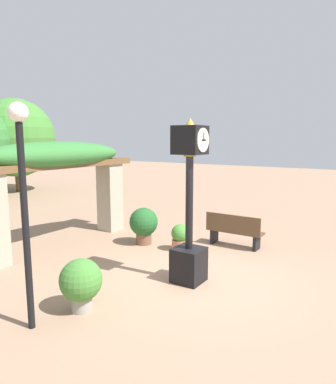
# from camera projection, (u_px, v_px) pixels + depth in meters

# --- Properties ---
(ground_plane) EXTENTS (60.00, 60.00, 0.00)m
(ground_plane) POSITION_uv_depth(u_px,v_px,m) (194.00, 278.00, 7.08)
(ground_plane) COLOR #9E7A60
(pedestal_clock) EXTENTS (0.58, 0.59, 3.25)m
(pedestal_clock) POSITION_uv_depth(u_px,v_px,m) (189.00, 212.00, 6.70)
(pedestal_clock) COLOR black
(pedestal_clock) RESTS_ON ground
(pergola) EXTENTS (5.04, 1.18, 2.79)m
(pergola) POSITION_uv_depth(u_px,v_px,m) (58.00, 170.00, 9.02)
(pergola) COLOR #A89E89
(pergola) RESTS_ON ground
(potted_plant_near_left) EXTENTS (0.47, 0.47, 0.69)m
(potted_plant_near_left) POSITION_uv_depth(u_px,v_px,m) (180.00, 237.00, 8.82)
(potted_plant_near_left) COLOR #B26B4C
(potted_plant_near_left) RESTS_ON ground
(potted_plant_near_right) EXTENTS (0.71, 0.71, 0.89)m
(potted_plant_near_right) POSITION_uv_depth(u_px,v_px,m) (81.00, 282.00, 5.66)
(potted_plant_near_right) COLOR gray
(potted_plant_near_right) RESTS_ON ground
(potted_plant_far_left) EXTENTS (0.78, 0.78, 1.01)m
(potted_plant_far_left) POSITION_uv_depth(u_px,v_px,m) (144.00, 224.00, 9.32)
(potted_plant_far_left) COLOR brown
(potted_plant_far_left) RESTS_ON ground
(park_bench) EXTENTS (0.42, 1.51, 0.89)m
(park_bench) POSITION_uv_depth(u_px,v_px,m) (234.00, 231.00, 9.09)
(park_bench) COLOR brown
(park_bench) RESTS_ON ground
(lamp_post) EXTENTS (0.28, 0.28, 3.35)m
(lamp_post) POSITION_uv_depth(u_px,v_px,m) (23.00, 183.00, 4.88)
(lamp_post) COLOR black
(lamp_post) RESTS_ON ground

